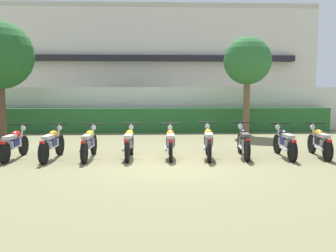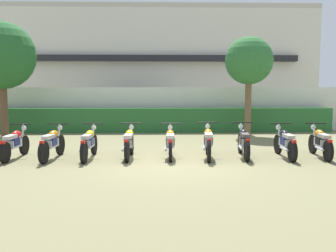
{
  "view_description": "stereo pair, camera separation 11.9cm",
  "coord_description": "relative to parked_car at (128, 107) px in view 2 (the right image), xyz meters",
  "views": [
    {
      "loc": [
        -0.43,
        -9.25,
        1.98
      ],
      "look_at": [
        0.0,
        1.19,
        0.87
      ],
      "focal_mm": 39.06,
      "sensor_mm": 36.0,
      "label": 1
    },
    {
      "loc": [
        -0.31,
        -9.25,
        1.98
      ],
      "look_at": [
        0.0,
        1.19,
        0.87
      ],
      "focal_mm": 39.06,
      "sensor_mm": 36.0,
      "label": 2
    }
  ],
  "objects": [
    {
      "name": "motorcycle_in_row_8",
      "position": [
        5.18,
        -9.73,
        -0.5
      ],
      "size": [
        0.6,
        1.84,
        0.95
      ],
      "rotation": [
        0.0,
        0.0,
        1.55
      ],
      "color": "black",
      "rests_on": "ground"
    },
    {
      "name": "building",
      "position": [
        1.9,
        5.86,
        2.61
      ],
      "size": [
        19.6,
        6.5,
        7.09
      ],
      "color": "beige",
      "rests_on": "ground"
    },
    {
      "name": "motorcycle_in_row_7",
      "position": [
        4.04,
        -9.62,
        -0.49
      ],
      "size": [
        0.6,
        1.9,
        0.96
      ],
      "rotation": [
        0.0,
        0.0,
        1.48
      ],
      "color": "black",
      "rests_on": "ground"
    },
    {
      "name": "motorcycle_in_row_1",
      "position": [
        -2.36,
        -9.64,
        -0.5
      ],
      "size": [
        0.6,
        1.83,
        0.94
      ],
      "rotation": [
        0.0,
        0.0,
        1.53
      ],
      "color": "black",
      "rests_on": "ground"
    },
    {
      "name": "parked_car",
      "position": [
        0.0,
        0.0,
        0.0
      ],
      "size": [
        4.62,
        2.34,
        1.89
      ],
      "rotation": [
        0.0,
        0.0,
        -0.07
      ],
      "color": "silver",
      "rests_on": "ground"
    },
    {
      "name": "tree_near_inspector",
      "position": [
        -4.6,
        -4.87,
        2.29
      ],
      "size": [
        2.68,
        2.68,
        4.59
      ],
      "color": "brown",
      "rests_on": "ground"
    },
    {
      "name": "motorcycle_in_row_5",
      "position": [
        1.96,
        -9.61,
        -0.5
      ],
      "size": [
        0.6,
        1.78,
        0.94
      ],
      "rotation": [
        0.0,
        0.0,
        1.54
      ],
      "color": "black",
      "rests_on": "ground"
    },
    {
      "name": "motorcycle_in_row_6",
      "position": [
        3.02,
        -9.7,
        -0.48
      ],
      "size": [
        0.6,
        1.86,
        0.98
      ],
      "rotation": [
        0.0,
        0.0,
        1.47
      ],
      "color": "black",
      "rests_on": "ground"
    },
    {
      "name": "motorcycle_in_row_4",
      "position": [
        0.81,
        -9.65,
        -0.49
      ],
      "size": [
        0.6,
        1.8,
        0.95
      ],
      "rotation": [
        0.0,
        0.0,
        1.54
      ],
      "color": "black",
      "rests_on": "ground"
    },
    {
      "name": "tree_far_side",
      "position": [
        5.4,
        -4.59,
        2.11
      ],
      "size": [
        1.98,
        1.98,
        4.07
      ],
      "color": "brown",
      "rests_on": "ground"
    },
    {
      "name": "compound_wall",
      "position": [
        1.9,
        -2.88,
        0.06
      ],
      "size": [
        18.62,
        0.3,
        1.98
      ],
      "primitive_type": "cube",
      "color": "silver",
      "rests_on": "ground"
    },
    {
      "name": "motorcycle_in_row_9",
      "position": [
        6.2,
        -9.71,
        -0.5
      ],
      "size": [
        0.6,
        1.82,
        0.94
      ],
      "rotation": [
        0.0,
        0.0,
        1.48
      ],
      "color": "black",
      "rests_on": "ground"
    },
    {
      "name": "hedge_row",
      "position": [
        1.9,
        -3.58,
        -0.4
      ],
      "size": [
        14.9,
        0.7,
        1.07
      ],
      "primitive_type": "cube",
      "color": "#28602D",
      "rests_on": "ground"
    },
    {
      "name": "motorcycle_in_row_2",
      "position": [
        -1.31,
        -9.73,
        -0.49
      ],
      "size": [
        0.6,
        1.89,
        0.95
      ],
      "rotation": [
        0.0,
        0.0,
        1.5
      ],
      "color": "black",
      "rests_on": "ground"
    },
    {
      "name": "motorcycle_in_row_3",
      "position": [
        -0.3,
        -9.69,
        -0.49
      ],
      "size": [
        0.6,
        1.89,
        0.95
      ],
      "rotation": [
        0.0,
        0.0,
        1.54
      ],
      "color": "black",
      "rests_on": "ground"
    },
    {
      "name": "ground",
      "position": [
        1.9,
        -10.53,
        -0.94
      ],
      "size": [
        60.0,
        60.0,
        0.0
      ],
      "primitive_type": "plane",
      "color": "olive"
    }
  ]
}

